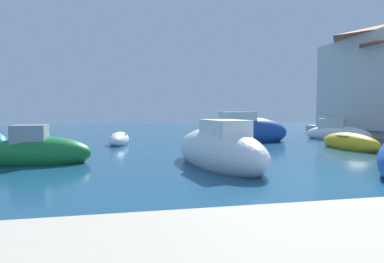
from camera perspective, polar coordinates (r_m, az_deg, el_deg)
name	(u,v)px	position (r m, az deg, el deg)	size (l,w,h in m)	color
moored_boat_0	(219,151)	(11.69, 4.62, -3.30)	(2.92, 5.78, 2.01)	white
moored_boat_1	(244,132)	(20.71, 8.81, -0.04)	(5.57, 2.16, 2.27)	#1E479E
moored_boat_2	(38,152)	(13.36, -24.79, -3.21)	(3.67, 1.46, 1.70)	#197233
moored_boat_5	(119,140)	(19.38, -12.31, -1.38)	(1.47, 3.15, 0.90)	white
moored_boat_6	(337,133)	(23.79, 23.48, -0.29)	(3.49, 4.11, 1.63)	white
moored_boat_7	(350,143)	(18.42, 25.35, -1.81)	(1.47, 3.76, 1.04)	gold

